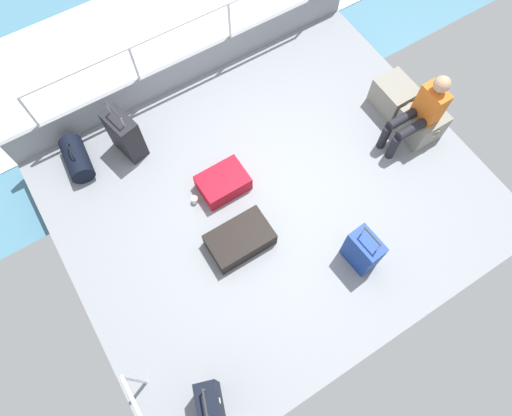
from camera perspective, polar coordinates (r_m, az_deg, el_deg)
The scene contains 14 objects.
ground_plane at distance 5.67m, azimuth 2.12°, elevation 1.61°, with size 4.40×5.20×0.06m, color gray.
gunwale_port at distance 6.54m, azimuth -8.66°, elevation 17.29°, with size 0.06×5.20×0.45m, color gray.
railing_port at distance 6.14m, azimuth -9.43°, elevation 20.69°, with size 0.04×4.20×1.02m.
sea_wake at distance 7.90m, azimuth -13.31°, elevation 20.94°, with size 12.00×12.00×0.01m.
cargo_crate_0 at distance 6.48m, azimuth 17.24°, elevation 13.62°, with size 0.54×0.43×0.41m.
cargo_crate_1 at distance 6.32m, azimuth 20.46°, elevation 10.17°, with size 0.52×0.48×0.42m.
passenger_seated at distance 5.92m, azimuth 20.35°, elevation 11.51°, with size 0.34×0.66×1.12m.
suitcase_0 at distance 5.92m, azimuth -16.47°, elevation 9.01°, with size 0.50×0.35×0.88m.
suitcase_1 at distance 5.28m, azimuth -2.08°, elevation -4.05°, with size 0.47×0.76×0.24m.
suitcase_2 at distance 5.60m, azimuth -4.24°, elevation 3.26°, with size 0.44×0.61×0.24m.
suitcase_3 at distance 5.20m, azimuth 13.53°, elevation -5.35°, with size 0.41×0.28×0.77m.
suitcase_4 at distance 4.78m, azimuth -5.90°, elevation -23.69°, with size 0.43×0.33×0.84m.
duffel_bag at distance 6.15m, azimuth -22.03°, elevation 5.89°, with size 0.61×0.35×0.43m.
paper_cup at distance 5.60m, azimuth -7.85°, elevation 1.04°, with size 0.08×0.08×0.10m, color white.
Camera 1 is at (1.95, -1.47, 5.09)m, focal length 31.16 mm.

